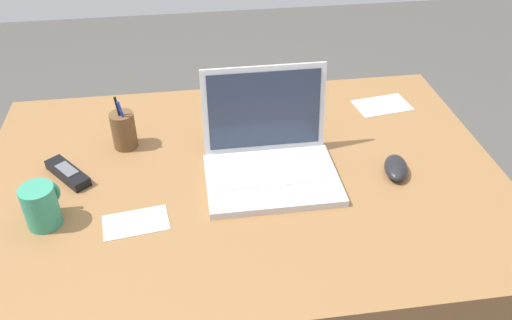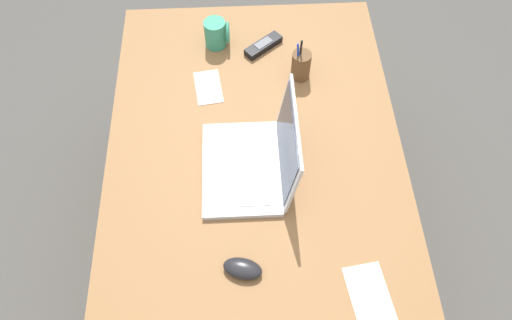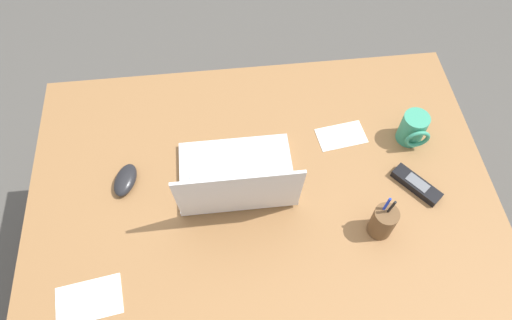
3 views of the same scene
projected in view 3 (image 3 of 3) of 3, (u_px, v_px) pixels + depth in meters
name	position (u px, v px, depth m)	size (l,w,h in m)	color
ground_plane	(260.00, 266.00, 1.92)	(6.00, 6.00, 0.00)	#4C4944
desk	(261.00, 233.00, 1.63)	(1.33, 0.92, 0.70)	olive
laptop	(237.00, 179.00, 1.28)	(0.33, 0.27, 0.25)	silver
computer_mouse	(125.00, 180.00, 1.32)	(0.06, 0.11, 0.03)	black
coffee_mug_white	(413.00, 129.00, 1.37)	(0.08, 0.09, 0.10)	#338C6B
cordless_phone	(416.00, 185.00, 1.32)	(0.13, 0.14, 0.03)	black
pen_holder	(383.00, 222.00, 1.21)	(0.06, 0.06, 0.16)	brown
paper_note_near_laptop	(341.00, 136.00, 1.42)	(0.15, 0.09, 0.00)	white
paper_note_left	(89.00, 300.00, 1.15)	(0.16, 0.10, 0.00)	white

